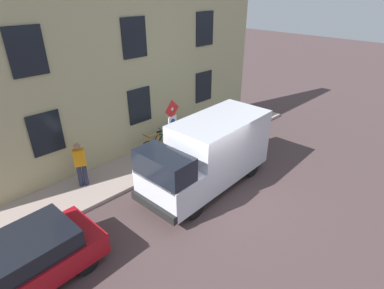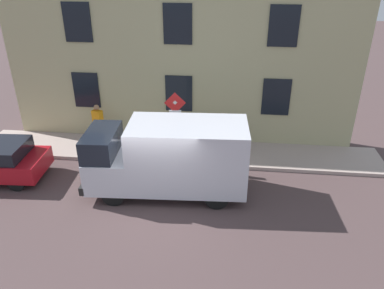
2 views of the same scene
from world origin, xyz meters
name	(u,v)px [view 1 (image 1 of 2)]	position (x,y,z in m)	size (l,w,h in m)	color
ground_plane	(216,192)	(0.00, 0.00, 0.00)	(80.00, 80.00, 0.00)	#4C3A3A
sidewalk_slab	(158,158)	(3.36, 0.00, 0.07)	(2.13, 16.25, 0.14)	#A7958C
building_facade	(132,75)	(4.77, 0.00, 3.43)	(0.75, 14.25, 6.85)	tan
sign_post_stacked	(172,124)	(2.50, -0.14, 1.91)	(0.17, 0.56, 2.64)	#474C47
delivery_van	(209,153)	(0.59, -0.23, 1.33)	(2.30, 5.44, 2.50)	silver
parked_hatchback	(20,264)	(0.74, 6.32, 0.73)	(1.99, 4.10, 1.38)	#A7101A
bicycle_purple	(184,131)	(3.87, -2.03, 0.51)	(0.46, 1.72, 0.89)	black
bicycle_green	(170,137)	(3.87, -1.16, 0.51)	(0.46, 1.72, 0.89)	black
bicycle_orange	(155,143)	(3.87, -0.28, 0.51)	(0.46, 1.71, 0.89)	black
pedestrian	(80,163)	(3.62, 3.27, 1.07)	(0.39, 0.47, 1.72)	#262B47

